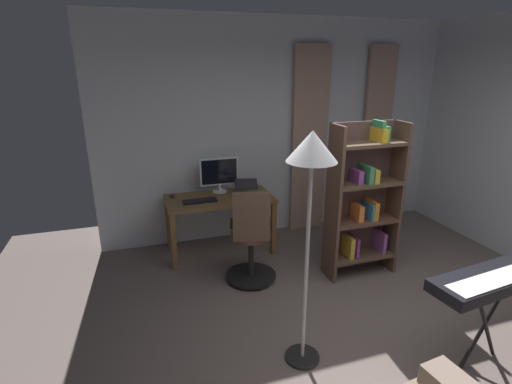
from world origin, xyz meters
TOP-DOWN VIEW (x-y plane):
  - ground_plane at (0.00, 0.00)m, footprint 7.28×7.28m
  - back_room_partition at (0.00, -2.80)m, footprint 4.85×0.10m
  - curtain_left_panel at (-1.46, -2.69)m, footprint 0.43×0.06m
  - curtain_right_panel at (-0.40, -2.69)m, footprint 0.51×0.06m
  - desk at (0.96, -2.32)m, footprint 1.30×0.65m
  - office_chair at (0.81, -1.50)m, footprint 0.56×0.56m
  - computer_monitor at (0.91, -2.53)m, footprint 0.49×0.18m
  - computer_keyboard at (1.22, -2.23)m, footprint 0.40×0.13m
  - laptop at (0.63, -2.28)m, footprint 0.36×0.40m
  - computer_mouse at (1.51, -2.52)m, footprint 0.06×0.10m
  - bookshelf at (-0.43, -1.37)m, footprint 0.80×0.30m
  - piano_keyboard at (-0.58, 0.20)m, footprint 1.13×0.44m
  - floor_lamp at (0.76, -0.26)m, footprint 0.36×0.36m

SIDE VIEW (x-z plane):
  - ground_plane at x=0.00m, z-range 0.00..0.00m
  - office_chair at x=0.81m, z-range -0.04..1.04m
  - desk at x=0.96m, z-range 0.26..0.99m
  - computer_keyboard at x=1.22m, z-range 0.73..0.75m
  - piano_keyboard at x=-0.58m, z-range 0.33..1.15m
  - computer_mouse at x=1.51m, z-range 0.73..0.76m
  - laptop at x=0.63m, z-range 0.70..0.87m
  - bookshelf at x=-0.43m, z-range 0.01..1.74m
  - computer_monitor at x=0.91m, z-range 0.75..1.20m
  - curtain_left_panel at x=-1.46m, z-range 0.00..2.53m
  - curtain_right_panel at x=-0.40m, z-range 0.00..2.53m
  - back_room_partition at x=0.00m, z-range 0.00..2.86m
  - floor_lamp at x=0.76m, z-range 0.67..2.54m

